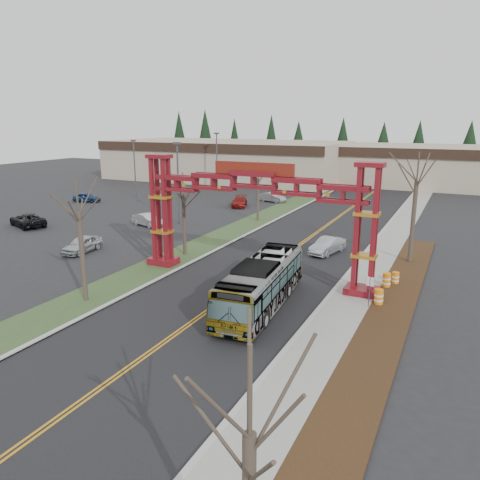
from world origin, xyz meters
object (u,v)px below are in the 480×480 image
Objects in this scene: light_pole_near at (178,177)px; street_sign at (370,286)px; gateway_arch at (254,199)px; light_pole_mid at (135,164)px; parked_car_mid_a at (239,202)px; parked_car_mid_b at (87,197)px; bare_tree_right_near at (249,436)px; bare_tree_median_near at (79,213)px; barrel_north at (395,278)px; parked_car_near_a at (82,244)px; light_pole_far at (217,157)px; parked_car_near_c at (27,220)px; bare_tree_median_far at (258,179)px; barrel_mid at (386,281)px; parked_car_far_a at (273,197)px; retail_building_east at (446,166)px; bare_tree_right_far at (417,182)px; transit_bus at (261,284)px; barrel_south at (379,297)px; parked_car_near_b at (147,220)px; retail_building_west at (227,160)px; bare_tree_median_mid at (183,197)px; silver_sedan at (327,246)px.

street_sign is at bearing -33.28° from light_pole_near.
gateway_arch is 41.47m from light_pole_mid.
light_pole_mid reaches higher than parked_car_mid_a.
bare_tree_right_near is (45.53, -42.91, 4.40)m from parked_car_mid_b.
bare_tree_median_near reaches higher than parked_car_mid_b.
barrel_north is (23.79, -23.51, -0.19)m from parked_car_mid_a.
parked_car_near_a is 26.88m from parked_car_mid_a.
bare_tree_median_near is 51.41m from light_pole_far.
parked_car_mid_b is at bearing 136.70° from bare_tree_right_near.
gateway_arch is 30.72m from parked_car_near_c.
bare_tree_median_far reaches higher than street_sign.
barrel_north is at bearing 64.52° from barrel_mid.
bare_tree_median_far is (3.35, -12.98, 4.27)m from parked_car_far_a.
parked_car_far_a is (-11.35, 32.16, -5.30)m from gateway_arch.
bare_tree_right_near reaches higher than parked_car_far_a.
street_sign is (-1.14, -64.07, -2.01)m from retail_building_east.
parked_car_near_a is at bearing -114.80° from parked_car_mid_a.
barrel_north is at bearing -92.63° from bare_tree_right_far.
parked_car_near_c is 0.68× the size of bare_tree_median_near.
light_pole_near reaches higher than transit_bus.
barrel_south is (44.85, -21.69, -0.13)m from parked_car_mid_b.
street_sign reaches higher than parked_car_near_b.
retail_building_west is 48.77m from parked_car_near_c.
bare_tree_right_far is (0.00, 31.84, 1.63)m from bare_tree_right_near.
bare_tree_right_far reaches higher than parked_car_mid_a.
barrel_south is at bearing -31.36° from light_pole_near.
gateway_arch is 21.95m from parked_car_near_b.
parked_car_near_c is at bearing 133.69° from parked_car_near_b.
light_pole_mid is 4.16× the size of street_sign.
parked_car_mid_a is 30.30m from bare_tree_right_far.
parked_car_near_c is 0.76× the size of bare_tree_median_mid.
bare_tree_median_mid is at bearing 138.22° from transit_bus.
bare_tree_right_near reaches higher than street_sign.
retail_building_east is at bearing 88.98° from street_sign.
parked_car_near_a is 0.47× the size of bare_tree_right_far.
bare_tree_right_far is 12.30m from barrel_south.
parked_car_near_a is 0.94× the size of parked_car_mid_a.
barrel_mid is at bearing -25.14° from light_pole_near.
bare_tree_median_far reaches higher than parked_car_mid_a.
barrel_north is at bearing -89.85° from parked_car_near_b.
parked_car_near_a is at bearing 134.76° from bare_tree_median_near.
light_pole_mid is (-23.63, 35.56, -0.83)m from bare_tree_median_near.
street_sign is (38.86, -56.07, -2.26)m from retail_building_west.
silver_sedan is at bearing -97.42° from retail_building_east.
light_pole_mid is 0.91× the size of light_pole_far.
street_sign reaches higher than parked_car_mid_b.
parked_car_near_c is at bearing 177.05° from barrel_north.
bare_tree_right_near is at bearing -45.58° from parked_car_near_a.
parked_car_near_b is 1.00× the size of parked_car_far_a.
parked_car_near_c is 17.33m from light_pole_near.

